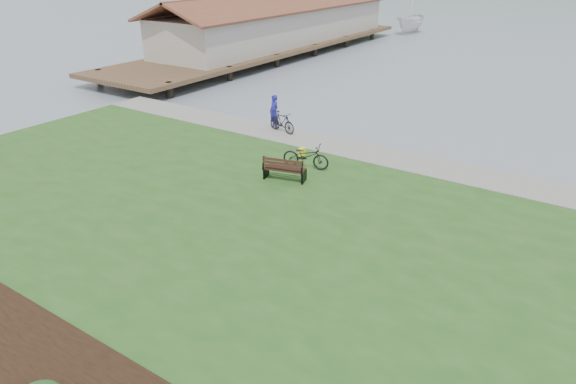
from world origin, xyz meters
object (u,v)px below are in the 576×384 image
Objects in this scene: bicycle_a at (306,156)px; sailboat at (410,33)px; person at (274,109)px; park_bench at (284,169)px.

sailboat is at bearing 3.74° from bicycle_a.
bicycle_a is at bearing -71.14° from sailboat.
sailboat is at bearing 123.86° from person.
sailboat reaches higher than park_bench.
park_bench is 1.59m from bicycle_a.
bicycle_a is at bearing 75.16° from park_bench.
sailboat is at bearing 90.72° from park_bench.
sailboat is (-12.49, 44.38, -0.90)m from park_bench.
park_bench is 6.65m from person.
person is at bearing 36.44° from bicycle_a.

